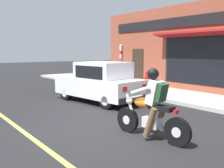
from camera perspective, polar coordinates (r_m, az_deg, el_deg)
name	(u,v)px	position (r m, az deg, el deg)	size (l,w,h in m)	color
ground_plane	(105,128)	(6.90, -1.59, -9.59)	(80.00, 80.00, 0.00)	black
sidewalk_curb	(158,92)	(12.43, 9.90, -1.78)	(2.60, 22.00, 0.14)	#ADAAA3
lane_stripe	(2,116)	(8.86, -22.90, -6.34)	(0.12, 19.80, 0.01)	#D1C64C
storefront_building	(188,48)	(13.14, 16.27, 7.44)	(1.25, 11.74, 4.20)	brown
motorcycle_with_rider	(152,110)	(6.01, 8.63, -5.54)	(0.64, 2.01, 1.62)	black
car_hatchback	(100,83)	(10.23, -2.66, 0.32)	(2.12, 3.96, 1.57)	black
fire_hydrant	(147,79)	(13.34, 7.59, 1.05)	(0.36, 0.24, 0.88)	red
trash_bin	(102,73)	(15.81, -2.19, 2.30)	(0.56, 0.56, 0.98)	#2D2D33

